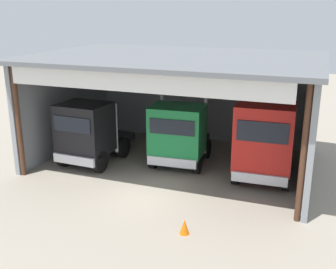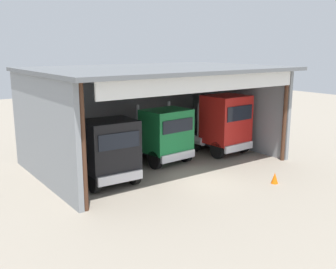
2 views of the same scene
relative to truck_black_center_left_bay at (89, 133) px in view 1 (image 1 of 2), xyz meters
The scene contains 8 objects.
ground_plane 5.16m from the truck_black_center_left_bay, 32.06° to the right, with size 80.00×80.00×0.00m, color gray.
workshop_shed 5.37m from the truck_black_center_left_bay, 33.15° to the left, with size 13.88×9.75×5.60m.
truck_black_center_left_bay is the anchor object (origin of this frame).
truck_green_center_right_bay 4.60m from the truck_black_center_left_bay, 18.18° to the left, with size 2.95×4.83×3.46m.
truck_red_right_bay 8.73m from the truck_black_center_left_bay, ahead, with size 2.83×4.57×3.76m.
oil_drum 5.43m from the truck_black_center_left_bay, 69.83° to the left, with size 0.58×0.58×0.91m, color #194CB2.
tool_cart 5.08m from the truck_black_center_left_bay, 61.03° to the left, with size 0.90×0.60×1.00m, color black.
traffic_cone 8.50m from the truck_black_center_left_bay, 35.70° to the right, with size 0.36×0.36×0.56m, color orange.
Camera 1 is at (6.73, -14.72, 7.74)m, focal length 43.87 mm.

